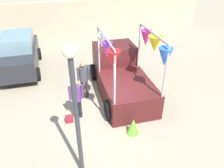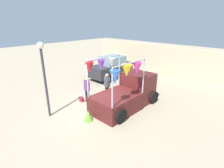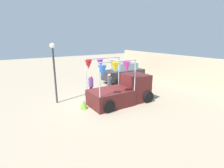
{
  "view_description": "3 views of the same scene",
  "coord_description": "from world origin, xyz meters",
  "px_view_note": "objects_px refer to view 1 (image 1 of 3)",
  "views": [
    {
      "loc": [
        -1.62,
        -6.53,
        5.4
      ],
      "look_at": [
        0.12,
        0.08,
        1.22
      ],
      "focal_mm": 35.0,
      "sensor_mm": 36.0,
      "label": 1
    },
    {
      "loc": [
        6.65,
        -6.04,
        4.82
      ],
      "look_at": [
        0.26,
        0.66,
        1.41
      ],
      "focal_mm": 28.0,
      "sensor_mm": 36.0,
      "label": 2
    },
    {
      "loc": [
        9.76,
        -5.12,
        4.18
      ],
      "look_at": [
        0.5,
        0.71,
        1.27
      ],
      "focal_mm": 28.0,
      "sensor_mm": 36.0,
      "label": 3
    }
  ],
  "objects_px": {
    "person_vendor": "(84,76)",
    "vendor_truck": "(121,74)",
    "person_customer": "(76,96)",
    "folded_kite_bundle_lime": "(133,126)",
    "street_lamp": "(75,99)",
    "parked_car": "(19,53)",
    "handbag": "(69,119)"
  },
  "relations": [
    {
      "from": "person_customer",
      "to": "street_lamp",
      "type": "bearing_deg",
      "value": -94.51
    },
    {
      "from": "handbag",
      "to": "person_customer",
      "type": "bearing_deg",
      "value": 29.74
    },
    {
      "from": "person_vendor",
      "to": "handbag",
      "type": "relative_size",
      "value": 5.98
    },
    {
      "from": "person_vendor",
      "to": "folded_kite_bundle_lime",
      "type": "distance_m",
      "value": 2.98
    },
    {
      "from": "parked_car",
      "to": "person_customer",
      "type": "height_order",
      "value": "parked_car"
    },
    {
      "from": "vendor_truck",
      "to": "parked_car",
      "type": "bearing_deg",
      "value": 143.93
    },
    {
      "from": "street_lamp",
      "to": "folded_kite_bundle_lime",
      "type": "relative_size",
      "value": 6.45
    },
    {
      "from": "person_customer",
      "to": "street_lamp",
      "type": "xyz_separation_m",
      "value": [
        -0.19,
        -2.42,
        1.55
      ]
    },
    {
      "from": "street_lamp",
      "to": "person_customer",
      "type": "bearing_deg",
      "value": 85.49
    },
    {
      "from": "folded_kite_bundle_lime",
      "to": "person_customer",
      "type": "bearing_deg",
      "value": 142.19
    },
    {
      "from": "vendor_truck",
      "to": "folded_kite_bundle_lime",
      "type": "relative_size",
      "value": 6.76
    },
    {
      "from": "person_customer",
      "to": "person_vendor",
      "type": "bearing_deg",
      "value": 70.52
    },
    {
      "from": "person_vendor",
      "to": "folded_kite_bundle_lime",
      "type": "relative_size",
      "value": 2.79
    },
    {
      "from": "handbag",
      "to": "street_lamp",
      "type": "xyz_separation_m",
      "value": [
        0.16,
        -2.22,
        2.39
      ]
    },
    {
      "from": "person_vendor",
      "to": "street_lamp",
      "type": "height_order",
      "value": "street_lamp"
    },
    {
      "from": "person_customer",
      "to": "handbag",
      "type": "distance_m",
      "value": 0.94
    },
    {
      "from": "street_lamp",
      "to": "vendor_truck",
      "type": "bearing_deg",
      "value": 59.2
    },
    {
      "from": "vendor_truck",
      "to": "parked_car",
      "type": "relative_size",
      "value": 1.01
    },
    {
      "from": "person_vendor",
      "to": "person_customer",
      "type": "bearing_deg",
      "value": -109.48
    },
    {
      "from": "vendor_truck",
      "to": "street_lamp",
      "type": "xyz_separation_m",
      "value": [
        -2.26,
        -3.79,
        1.66
      ]
    },
    {
      "from": "parked_car",
      "to": "folded_kite_bundle_lime",
      "type": "height_order",
      "value": "parked_car"
    },
    {
      "from": "person_vendor",
      "to": "vendor_truck",
      "type": "bearing_deg",
      "value": 3.37
    },
    {
      "from": "vendor_truck",
      "to": "person_customer",
      "type": "xyz_separation_m",
      "value": [
        -2.07,
        -1.37,
        0.11
      ]
    },
    {
      "from": "vendor_truck",
      "to": "handbag",
      "type": "distance_m",
      "value": 2.97
    },
    {
      "from": "person_customer",
      "to": "handbag",
      "type": "xyz_separation_m",
      "value": [
        -0.35,
        -0.2,
        -0.84
      ]
    },
    {
      "from": "person_vendor",
      "to": "handbag",
      "type": "height_order",
      "value": "person_vendor"
    },
    {
      "from": "person_customer",
      "to": "vendor_truck",
      "type": "bearing_deg",
      "value": 33.48
    },
    {
      "from": "street_lamp",
      "to": "folded_kite_bundle_lime",
      "type": "bearing_deg",
      "value": 29.73
    },
    {
      "from": "handbag",
      "to": "street_lamp",
      "type": "bearing_deg",
      "value": -85.9
    },
    {
      "from": "parked_car",
      "to": "person_vendor",
      "type": "bearing_deg",
      "value": -49.74
    },
    {
      "from": "vendor_truck",
      "to": "person_vendor",
      "type": "bearing_deg",
      "value": -176.63
    },
    {
      "from": "vendor_truck",
      "to": "street_lamp",
      "type": "height_order",
      "value": "street_lamp"
    }
  ]
}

